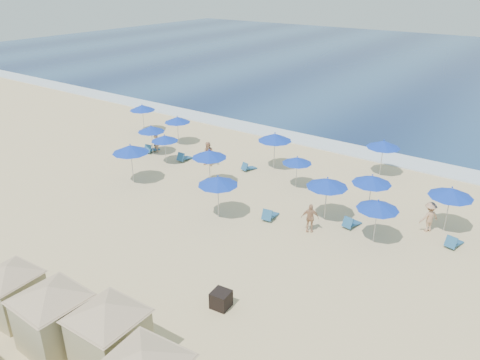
# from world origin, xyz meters

# --- Properties ---
(ground) EXTENTS (160.00, 160.00, 0.00)m
(ground) POSITION_xyz_m (0.00, 0.00, 0.00)
(ground) COLOR beige
(ground) RESTS_ON ground
(ocean) EXTENTS (160.00, 80.00, 0.06)m
(ocean) POSITION_xyz_m (0.00, 55.00, 0.03)
(ocean) COLOR navy
(ocean) RESTS_ON ground
(surf_line) EXTENTS (160.00, 2.50, 0.08)m
(surf_line) POSITION_xyz_m (0.00, 15.50, 0.04)
(surf_line) COLOR white
(surf_line) RESTS_ON ground
(trash_bin) EXTENTS (0.79, 0.79, 0.72)m
(trash_bin) POSITION_xyz_m (3.37, -4.61, 0.36)
(trash_bin) COLOR black
(trash_bin) RESTS_ON ground
(cabana_0) EXTENTS (4.06, 4.06, 2.55)m
(cabana_0) POSITION_xyz_m (-2.83, -9.73, 1.46)
(cabana_0) COLOR tan
(cabana_0) RESTS_ON ground
(cabana_1) EXTENTS (4.58, 4.58, 2.88)m
(cabana_1) POSITION_xyz_m (-0.05, -9.76, 1.65)
(cabana_1) COLOR tan
(cabana_1) RESTS_ON ground
(cabana_2) EXTENTS (4.52, 4.52, 2.84)m
(cabana_2) POSITION_xyz_m (2.22, -9.16, 1.62)
(cabana_2) COLOR tan
(cabana_2) RESTS_ON ground
(umbrella_0) EXTENTS (2.12, 2.12, 2.41)m
(umbrella_0) POSITION_xyz_m (-15.97, 9.46, 2.09)
(umbrella_0) COLOR #A5A8AD
(umbrella_0) RESTS_ON ground
(umbrella_1) EXTENTS (1.89, 1.89, 2.15)m
(umbrella_1) POSITION_xyz_m (-9.41, 5.36, 1.86)
(umbrella_1) COLOR #A5A8AD
(umbrella_1) RESTS_ON ground
(umbrella_2) EXTENTS (1.98, 1.98, 2.26)m
(umbrella_2) POSITION_xyz_m (-11.48, 6.10, 1.96)
(umbrella_2) COLOR #A5A8AD
(umbrella_2) RESTS_ON ground
(umbrella_3) EXTENTS (2.31, 2.31, 2.63)m
(umbrella_3) POSITION_xyz_m (-8.78, 1.75, 2.28)
(umbrella_3) COLOR #A5A8AD
(umbrella_3) RESTS_ON ground
(umbrella_4) EXTENTS (2.30, 2.30, 2.61)m
(umbrella_4) POSITION_xyz_m (-2.71, 9.03, 2.27)
(umbrella_4) COLOR #A5A8AD
(umbrella_4) RESTS_ON ground
(umbrella_5) EXTENTS (2.17, 2.17, 2.47)m
(umbrella_5) POSITION_xyz_m (-4.46, 4.23, 2.15)
(umbrella_5) COLOR #A5A8AD
(umbrella_5) RESTS_ON ground
(umbrella_6) EXTENTS (2.20, 2.20, 2.50)m
(umbrella_6) POSITION_xyz_m (-1.46, 1.32, 2.17)
(umbrella_6) COLOR #A5A8AD
(umbrella_6) RESTS_ON ground
(umbrella_7) EXTENTS (1.84, 1.84, 2.09)m
(umbrella_7) POSITION_xyz_m (0.05, 7.24, 1.81)
(umbrella_7) COLOR #A5A8AD
(umbrella_7) RESTS_ON ground
(umbrella_8) EXTENTS (2.15, 2.15, 2.45)m
(umbrella_8) POSITION_xyz_m (5.12, 6.43, 2.12)
(umbrella_8) COLOR #A5A8AD
(umbrella_8) RESTS_ON ground
(umbrella_9) EXTENTS (2.20, 2.20, 2.50)m
(umbrella_9) POSITION_xyz_m (3.61, 12.24, 2.17)
(umbrella_9) COLOR #A5A8AD
(umbrella_9) RESTS_ON ground
(umbrella_10) EXTENTS (2.24, 2.24, 2.54)m
(umbrella_10) POSITION_xyz_m (9.04, 7.07, 2.21)
(umbrella_10) COLOR #A5A8AD
(umbrella_10) RESTS_ON ground
(umbrella_11) EXTENTS (2.08, 2.08, 2.37)m
(umbrella_11) POSITION_xyz_m (6.46, 3.83, 2.05)
(umbrella_11) COLOR #A5A8AD
(umbrella_11) RESTS_ON ground
(umbrella_12) EXTENTS (2.01, 2.01, 2.29)m
(umbrella_12) POSITION_xyz_m (-11.48, 8.88, 1.99)
(umbrella_12) COLOR #A5A8AD
(umbrella_12) RESTS_ON ground
(umbrella_13) EXTENTS (2.23, 2.23, 2.54)m
(umbrella_13) POSITION_xyz_m (3.42, 4.48, 2.20)
(umbrella_13) COLOR #A5A8AD
(umbrella_13) RESTS_ON ground
(beach_chair_0) EXTENTS (0.73, 1.34, 0.70)m
(beach_chair_0) POSITION_xyz_m (-11.89, 6.27, 0.24)
(beach_chair_0) COLOR #255C89
(beach_chair_0) RESTS_ON ground
(beach_chair_1) EXTENTS (0.64, 1.30, 0.70)m
(beach_chair_1) POSITION_xyz_m (-8.71, 6.45, 0.24)
(beach_chair_1) COLOR #255C89
(beach_chair_1) RESTS_ON ground
(beach_chair_2) EXTENTS (0.74, 1.20, 0.61)m
(beach_chair_2) POSITION_xyz_m (-3.98, 7.70, 0.21)
(beach_chair_2) COLOR #255C89
(beach_chair_2) RESTS_ON ground
(beach_chair_3) EXTENTS (0.74, 1.33, 0.69)m
(beach_chair_3) POSITION_xyz_m (0.96, 2.75, 0.24)
(beach_chair_3) COLOR #255C89
(beach_chair_3) RESTS_ON ground
(beach_chair_4) EXTENTS (0.72, 1.27, 0.66)m
(beach_chair_4) POSITION_xyz_m (4.92, 4.55, 0.23)
(beach_chair_4) COLOR #255C89
(beach_chair_4) RESTS_ON ground
(beach_chair_5) EXTENTS (0.75, 1.29, 0.66)m
(beach_chair_5) POSITION_xyz_m (9.81, 5.70, 0.23)
(beach_chair_5) COLOR #255C89
(beach_chair_5) RESTS_ON ground
(beachgoer_0) EXTENTS (0.67, 0.49, 1.70)m
(beachgoer_0) POSITION_xyz_m (-11.59, 6.62, 0.85)
(beachgoer_0) COLOR tan
(beachgoer_0) RESTS_ON ground
(beachgoer_1) EXTENTS (0.92, 0.76, 1.72)m
(beachgoer_1) POSITION_xyz_m (-6.65, 6.76, 0.86)
(beachgoer_1) COLOR tan
(beachgoer_1) RESTS_ON ground
(beachgoer_2) EXTENTS (0.98, 0.80, 1.56)m
(beachgoer_2) POSITION_xyz_m (3.35, 2.87, 0.78)
(beachgoer_2) COLOR tan
(beachgoer_2) RESTS_ON ground
(beachgoer_3) EXTENTS (1.12, 1.22, 1.65)m
(beachgoer_3) POSITION_xyz_m (8.33, 6.52, 0.82)
(beachgoer_3) COLOR tan
(beachgoer_3) RESTS_ON ground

